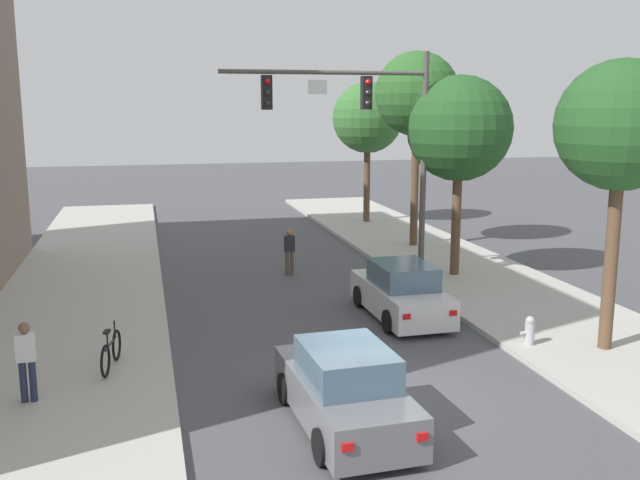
# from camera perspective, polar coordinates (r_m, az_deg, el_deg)

# --- Properties ---
(ground_plane) EXTENTS (120.00, 120.00, 0.00)m
(ground_plane) POSITION_cam_1_polar(r_m,az_deg,el_deg) (15.10, 4.54, -12.59)
(ground_plane) COLOR #4C4C51
(sidewalk_left) EXTENTS (5.00, 60.00, 0.15)m
(sidewalk_left) POSITION_cam_1_polar(r_m,az_deg,el_deg) (14.55, -21.36, -13.97)
(sidewalk_left) COLOR #B2AFA8
(sidewalk_left) RESTS_ON ground
(traffic_signal_mast) EXTENTS (6.82, 0.38, 7.50)m
(traffic_signal_mast) POSITION_cam_1_polar(r_m,az_deg,el_deg) (23.38, 3.89, 9.23)
(traffic_signal_mast) COLOR #514C47
(traffic_signal_mast) RESTS_ON sidewalk_right
(car_lead_white) EXTENTS (1.87, 4.26, 1.60)m
(car_lead_white) POSITION_cam_1_polar(r_m,az_deg,el_deg) (20.43, 6.48, -4.20)
(car_lead_white) COLOR silver
(car_lead_white) RESTS_ON ground
(car_following_grey) EXTENTS (1.98, 4.31, 1.60)m
(car_following_grey) POSITION_cam_1_polar(r_m,az_deg,el_deg) (13.66, 1.96, -11.88)
(car_following_grey) COLOR slate
(car_following_grey) RESTS_ON ground
(pedestrian_sidewalk_left_walker) EXTENTS (0.36, 0.22, 1.64)m
(pedestrian_sidewalk_left_walker) POSITION_cam_1_polar(r_m,az_deg,el_deg) (15.41, -22.35, -8.67)
(pedestrian_sidewalk_left_walker) COLOR #232847
(pedestrian_sidewalk_left_walker) RESTS_ON sidewalk_left
(pedestrian_crossing_road) EXTENTS (0.36, 0.22, 1.64)m
(pedestrian_crossing_road) POSITION_cam_1_polar(r_m,az_deg,el_deg) (25.31, -2.45, -0.76)
(pedestrian_crossing_road) COLOR brown
(pedestrian_crossing_road) RESTS_ON ground
(bicycle_leaning) EXTENTS (0.40, 1.75, 0.98)m
(bicycle_leaning) POSITION_cam_1_polar(r_m,az_deg,el_deg) (16.83, -16.31, -8.53)
(bicycle_leaning) COLOR black
(bicycle_leaning) RESTS_ON sidewalk_left
(fire_hydrant) EXTENTS (0.48, 0.24, 0.72)m
(fire_hydrant) POSITION_cam_1_polar(r_m,az_deg,el_deg) (18.45, 16.35, -6.93)
(fire_hydrant) COLOR #B2B2B7
(fire_hydrant) RESTS_ON sidewalk_right
(street_tree_nearest) EXTENTS (3.03, 3.03, 6.87)m
(street_tree_nearest) POSITION_cam_1_polar(r_m,az_deg,el_deg) (17.99, 22.88, 8.27)
(street_tree_nearest) COLOR brown
(street_tree_nearest) RESTS_ON sidewalk_right
(street_tree_second) EXTENTS (3.55, 3.55, 6.80)m
(street_tree_second) POSITION_cam_1_polar(r_m,az_deg,el_deg) (24.73, 11.04, 8.67)
(street_tree_second) COLOR brown
(street_tree_second) RESTS_ON sidewalk_right
(street_tree_third) EXTENTS (3.41, 3.41, 7.94)m
(street_tree_third) POSITION_cam_1_polar(r_m,az_deg,el_deg) (29.77, 7.73, 11.38)
(street_tree_third) COLOR brown
(street_tree_third) RESTS_ON sidewalk_right
(street_tree_farthest) EXTENTS (3.46, 3.46, 6.88)m
(street_tree_farthest) POSITION_cam_1_polar(r_m,az_deg,el_deg) (35.74, 3.81, 9.65)
(street_tree_farthest) COLOR brown
(street_tree_farthest) RESTS_ON sidewalk_right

